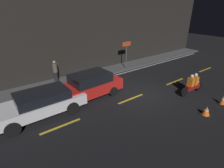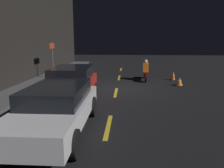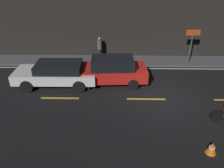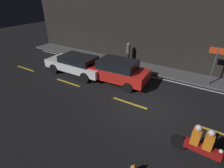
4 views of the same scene
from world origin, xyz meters
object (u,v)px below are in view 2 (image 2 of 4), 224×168
(sedan_white, at_px, (57,107))
(taxi_red, at_px, (72,84))
(traffic_cone_mid, at_px, (173,76))
(traffic_cone_near, at_px, (179,82))
(motorcycle, at_px, (146,71))
(shop_sign, at_px, (52,53))

(sedan_white, distance_m, taxi_red, 3.01)
(traffic_cone_mid, bearing_deg, traffic_cone_near, 179.60)
(sedan_white, relative_size, traffic_cone_mid, 7.55)
(motorcycle, height_order, shop_sign, shop_sign)
(sedan_white, relative_size, traffic_cone_near, 8.87)
(traffic_cone_near, bearing_deg, motorcycle, 47.40)
(sedan_white, xyz_separation_m, shop_sign, (8.30, 2.94, 1.07))
(traffic_cone_mid, relative_size, shop_sign, 0.25)
(taxi_red, distance_m, motorcycle, 6.64)
(sedan_white, relative_size, taxi_red, 1.05)
(motorcycle, relative_size, traffic_cone_mid, 3.61)
(motorcycle, bearing_deg, traffic_cone_mid, -81.36)
(motorcycle, bearing_deg, shop_sign, 96.34)
(motorcycle, bearing_deg, taxi_red, 151.14)
(traffic_cone_mid, bearing_deg, sedan_white, 149.71)
(sedan_white, distance_m, traffic_cone_near, 8.59)
(traffic_cone_near, relative_size, traffic_cone_mid, 0.85)
(taxi_red, xyz_separation_m, traffic_cone_mid, (5.75, -5.43, -0.50))
(taxi_red, relative_size, traffic_cone_mid, 7.20)
(sedan_white, xyz_separation_m, motorcycle, (8.59, -3.26, -0.10))
(sedan_white, bearing_deg, traffic_cone_mid, 149.11)
(taxi_red, relative_size, motorcycle, 1.99)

